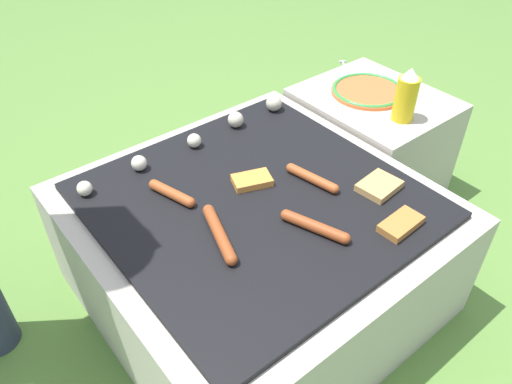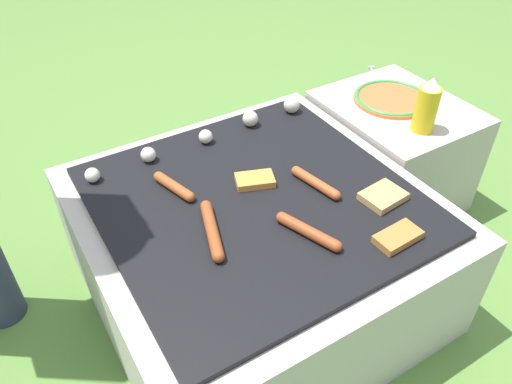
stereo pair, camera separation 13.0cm
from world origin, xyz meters
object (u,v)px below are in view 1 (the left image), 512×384
Objects in this scene: condiment_bottle at (406,96)px; fork_utensil at (349,72)px; plate_colorful at (368,91)px; sausage_front_center at (172,193)px.

condiment_bottle is 0.36m from fork_utensil.
plate_colorful is at bearing 75.18° from condiment_bottle.
plate_colorful is 0.16m from fork_utensil.
plate_colorful is at bearing -113.12° from fork_utensil.
plate_colorful is 1.32× the size of fork_utensil.
condiment_bottle is at bearing -9.12° from sausage_front_center.
plate_colorful is (0.84, 0.06, -0.01)m from sausage_front_center.
condiment_bottle reaches higher than fork_utensil.
sausage_front_center is at bearing -167.05° from fork_utensil.
fork_utensil is at bearing 12.95° from sausage_front_center.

